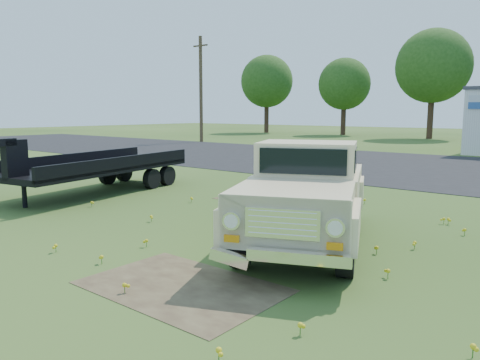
% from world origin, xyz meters
% --- Properties ---
extents(ground, '(140.00, 140.00, 0.00)m').
position_xyz_m(ground, '(0.00, 0.00, 0.00)').
color(ground, '#2B4717').
rests_on(ground, ground).
extents(asphalt_lot, '(90.00, 14.00, 0.02)m').
position_xyz_m(asphalt_lot, '(0.00, 15.00, 0.00)').
color(asphalt_lot, black).
rests_on(asphalt_lot, ground).
extents(dirt_patch_a, '(3.00, 2.00, 0.01)m').
position_xyz_m(dirt_patch_a, '(1.50, -3.00, 0.00)').
color(dirt_patch_a, '#463525').
rests_on(dirt_patch_a, ground).
extents(dirt_patch_b, '(2.20, 1.60, 0.01)m').
position_xyz_m(dirt_patch_b, '(-2.00, 3.50, 0.00)').
color(dirt_patch_b, '#463525').
rests_on(dirt_patch_b, ground).
extents(utility_pole_west, '(1.60, 0.30, 9.00)m').
position_xyz_m(utility_pole_west, '(-22.00, 22.00, 4.60)').
color(utility_pole_west, '#463120').
rests_on(utility_pole_west, ground).
extents(treeline_a, '(6.40, 6.40, 9.52)m').
position_xyz_m(treeline_a, '(-28.00, 40.00, 6.30)').
color(treeline_a, '#3B261A').
rests_on(treeline_a, ground).
extents(treeline_b, '(5.76, 5.76, 8.57)m').
position_xyz_m(treeline_b, '(-18.00, 41.00, 5.67)').
color(treeline_b, '#3B261A').
rests_on(treeline_b, ground).
extents(treeline_c, '(7.04, 7.04, 10.47)m').
position_xyz_m(treeline_c, '(-8.00, 39.50, 6.93)').
color(treeline_c, '#3B261A').
rests_on(treeline_c, ground).
extents(vintage_pickup_truck, '(4.32, 6.14, 2.08)m').
position_xyz_m(vintage_pickup_truck, '(1.73, 0.25, 1.04)').
color(vintage_pickup_truck, beige).
rests_on(vintage_pickup_truck, ground).
extents(flatbed_trailer, '(3.65, 7.50, 1.96)m').
position_xyz_m(flatbed_trailer, '(-6.71, 1.08, 0.98)').
color(flatbed_trailer, black).
rests_on(flatbed_trailer, ground).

